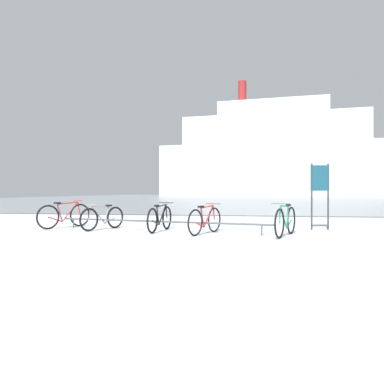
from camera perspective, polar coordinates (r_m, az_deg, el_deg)
name	(u,v)px	position (r m, az deg, el deg)	size (l,w,h in m)	color
ground	(229,198)	(59.41, 6.33, -1.05)	(80.00, 132.00, 0.08)	silver
bike_rack	(158,222)	(9.45, -5.78, -5.10)	(6.29, 1.22, 0.31)	#4C5156
bicycle_0	(65,215)	(11.04, -21.00, -3.78)	(0.95, 1.59, 0.85)	black
bicycle_1	(103,218)	(10.16, -15.09, -4.31)	(0.77, 1.53, 0.77)	black
bicycle_2	(160,218)	(9.47, -5.50, -4.54)	(0.46, 1.76, 0.81)	black
bicycle_3	(205,220)	(8.84, 2.31, -4.86)	(0.77, 1.52, 0.80)	black
bicycle_4	(286,221)	(8.70, 15.78, -4.82)	(0.77, 1.62, 0.85)	black
info_sign	(320,185)	(10.44, 21.11, 1.13)	(0.55, 0.15, 1.95)	#33383D
ferry_ship	(276,157)	(76.69, 14.17, 5.82)	(52.83, 15.78, 26.28)	white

